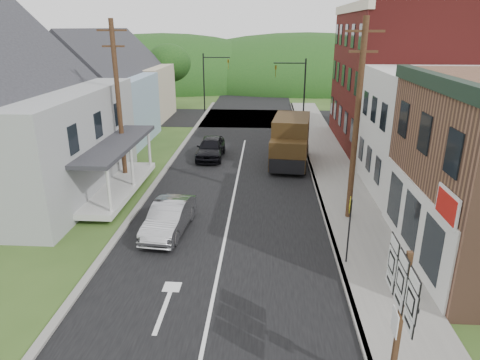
% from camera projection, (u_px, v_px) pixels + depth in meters
% --- Properties ---
extents(ground, '(120.00, 120.00, 0.00)m').
position_uv_depth(ground, '(222.00, 252.00, 17.24)').
color(ground, '#2D4719').
rests_on(ground, ground).
extents(road, '(9.00, 90.00, 0.02)m').
position_uv_depth(road, '(238.00, 173.00, 26.64)').
color(road, black).
rests_on(road, ground).
extents(cross_road, '(60.00, 9.00, 0.02)m').
position_uv_depth(cross_road, '(250.00, 118.00, 42.61)').
color(cross_road, black).
rests_on(cross_road, ground).
extents(sidewalk_right, '(2.80, 55.00, 0.15)m').
position_uv_depth(sidewalk_right, '(339.00, 185.00, 24.39)').
color(sidewalk_right, slate).
rests_on(sidewalk_right, ground).
extents(curb_right, '(0.20, 55.00, 0.15)m').
position_uv_depth(curb_right, '(315.00, 184.00, 24.47)').
color(curb_right, slate).
rests_on(curb_right, ground).
extents(curb_left, '(0.30, 55.00, 0.12)m').
position_uv_depth(curb_left, '(157.00, 181.00, 25.01)').
color(curb_left, slate).
rests_on(curb_left, ground).
extents(storefront_white, '(8.00, 7.00, 6.50)m').
position_uv_depth(storefront_white, '(449.00, 134.00, 22.54)').
color(storefront_white, silver).
rests_on(storefront_white, ground).
extents(storefront_red, '(8.00, 12.00, 10.00)m').
position_uv_depth(storefront_red, '(401.00, 79.00, 30.87)').
color(storefront_red, maroon).
rests_on(storefront_red, ground).
extents(house_gray, '(10.20, 12.24, 8.35)m').
position_uv_depth(house_gray, '(3.00, 115.00, 22.15)').
color(house_gray, '#949799').
rests_on(house_gray, ground).
extents(house_blue, '(7.14, 8.16, 7.28)m').
position_uv_depth(house_blue, '(101.00, 95.00, 32.61)').
color(house_blue, '#82A1B1').
rests_on(house_blue, ground).
extents(house_cream, '(7.14, 8.16, 7.28)m').
position_uv_depth(house_cream, '(130.00, 81.00, 41.09)').
color(house_cream, '#BCAE91').
rests_on(house_cream, ground).
extents(utility_pole_right, '(1.60, 0.26, 9.00)m').
position_uv_depth(utility_pole_right, '(357.00, 122.00, 18.63)').
color(utility_pole_right, '#472D19').
rests_on(utility_pole_right, ground).
extents(utility_pole_left, '(1.60, 0.26, 9.00)m').
position_uv_depth(utility_pole_left, '(119.00, 102.00, 23.56)').
color(utility_pole_left, '#472D19').
rests_on(utility_pole_left, ground).
extents(traffic_signal_right, '(2.87, 0.20, 6.00)m').
position_uv_depth(traffic_signal_right, '(297.00, 85.00, 37.80)').
color(traffic_signal_right, black).
rests_on(traffic_signal_right, ground).
extents(traffic_signal_left, '(2.87, 0.20, 6.00)m').
position_uv_depth(traffic_signal_left, '(210.00, 76.00, 44.88)').
color(traffic_signal_left, black).
rests_on(traffic_signal_left, ground).
extents(tree_left_c, '(5.80, 5.80, 8.41)m').
position_uv_depth(tree_left_c, '(16.00, 61.00, 35.13)').
color(tree_left_c, '#382616').
rests_on(tree_left_c, ground).
extents(tree_left_d, '(4.80, 4.80, 6.94)m').
position_uv_depth(tree_left_d, '(169.00, 63.00, 46.18)').
color(tree_left_d, '#382616').
rests_on(tree_left_d, ground).
extents(forested_ridge, '(90.00, 30.00, 16.00)m').
position_uv_depth(forested_ridge, '(257.00, 83.00, 68.92)').
color(forested_ridge, '#0F3410').
rests_on(forested_ridge, ground).
extents(silver_sedan, '(1.80, 4.26, 1.37)m').
position_uv_depth(silver_sedan, '(169.00, 218.00, 18.68)').
color(silver_sedan, '#9D9DA1').
rests_on(silver_sedan, ground).
extents(dark_sedan, '(1.77, 4.32, 1.47)m').
position_uv_depth(dark_sedan, '(211.00, 148.00, 29.35)').
color(dark_sedan, black).
rests_on(dark_sedan, ground).
extents(delivery_van, '(2.85, 5.74, 3.09)m').
position_uv_depth(delivery_van, '(290.00, 141.00, 27.73)').
color(delivery_van, '#31210D').
rests_on(delivery_van, ground).
extents(route_sign_cluster, '(0.21, 2.21, 3.86)m').
position_uv_depth(route_sign_cluster, '(400.00, 305.00, 9.62)').
color(route_sign_cluster, '#472D19').
rests_on(route_sign_cluster, sidewalk_right).
extents(warning_sign, '(0.22, 0.73, 2.71)m').
position_uv_depth(warning_sign, '(349.00, 220.00, 15.66)').
color(warning_sign, black).
rests_on(warning_sign, sidewalk_right).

